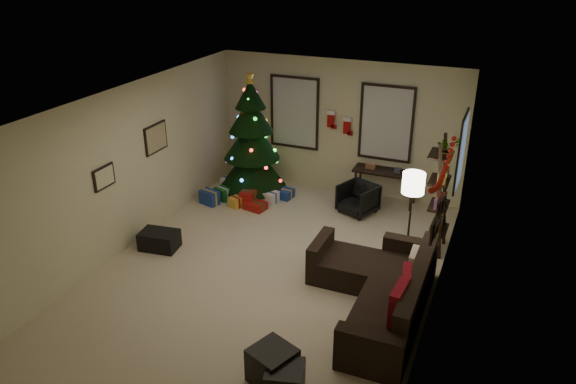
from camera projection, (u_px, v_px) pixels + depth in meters
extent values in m
plane|color=beige|center=(267.00, 272.00, 8.56)|extent=(7.00, 7.00, 0.00)
plane|color=white|center=(264.00, 104.00, 7.44)|extent=(7.00, 7.00, 0.00)
plane|color=beige|center=(339.00, 127.00, 10.94)|extent=(5.00, 0.00, 5.00)
plane|color=beige|center=(107.00, 339.00, 5.06)|extent=(5.00, 0.00, 5.00)
plane|color=beige|center=(126.00, 169.00, 8.88)|extent=(0.00, 7.00, 7.00)
plane|color=beige|center=(440.00, 225.00, 7.12)|extent=(0.00, 7.00, 7.00)
cube|color=#728CB2|center=(295.00, 112.00, 11.17)|extent=(0.94, 0.02, 1.35)
cube|color=beige|center=(295.00, 112.00, 11.17)|extent=(0.94, 0.03, 1.35)
cube|color=#728CB2|center=(386.00, 123.00, 10.50)|extent=(0.94, 0.02, 1.35)
cube|color=beige|center=(386.00, 123.00, 10.50)|extent=(0.94, 0.03, 1.35)
cube|color=#728CB2|center=(462.00, 151.00, 9.21)|extent=(0.05, 0.27, 1.17)
cube|color=beige|center=(462.00, 151.00, 9.21)|extent=(0.05, 0.45, 1.17)
cylinder|color=black|center=(253.00, 185.00, 11.28)|extent=(0.10, 0.10, 0.30)
cone|color=black|center=(252.00, 165.00, 11.09)|extent=(1.37, 1.37, 0.96)
cone|color=black|center=(252.00, 139.00, 10.87)|extent=(1.13, 1.13, 0.80)
cone|color=black|center=(251.00, 114.00, 10.66)|extent=(0.88, 0.88, 0.70)
cone|color=black|center=(250.00, 94.00, 10.49)|extent=(0.60, 0.60, 0.55)
cylinder|color=maroon|center=(253.00, 191.00, 11.34)|extent=(1.11, 1.11, 0.04)
cube|color=silver|center=(269.00, 197.00, 10.86)|extent=(0.35, 0.28, 0.22)
cube|color=maroon|center=(248.00, 198.00, 10.69)|extent=(0.28, 0.25, 0.30)
cube|color=navy|center=(286.00, 194.00, 11.03)|extent=(0.25, 0.30, 0.18)
cube|color=#14591E|center=(223.00, 194.00, 10.96)|extent=(0.30, 0.22, 0.25)
cube|color=gold|center=(236.00, 202.00, 10.66)|extent=(0.22, 0.22, 0.20)
cube|color=silver|center=(229.00, 184.00, 11.36)|extent=(0.26, 0.26, 0.28)
cube|color=maroon|center=(255.00, 206.00, 10.57)|extent=(0.40, 0.30, 0.15)
cube|color=navy|center=(210.00, 197.00, 10.76)|extent=(0.37, 0.23, 0.28)
cube|color=#14591E|center=(244.00, 195.00, 10.92)|extent=(0.33, 0.25, 0.25)
cube|color=black|center=(391.00, 305.00, 7.46)|extent=(0.82, 2.19, 0.38)
cube|color=black|center=(417.00, 284.00, 7.18)|extent=(0.20, 2.19, 0.46)
cube|color=black|center=(369.00, 354.00, 6.42)|extent=(0.82, 0.20, 0.60)
cube|color=black|center=(409.00, 256.00, 8.42)|extent=(0.82, 0.20, 0.60)
cube|color=black|center=(350.00, 268.00, 8.32)|extent=(0.77, 0.82, 0.38)
cube|color=black|center=(320.00, 256.00, 8.44)|extent=(0.18, 0.82, 0.60)
cube|color=maroon|center=(398.00, 303.00, 6.76)|extent=(0.16, 0.49, 0.48)
cube|color=maroon|center=(406.00, 284.00, 7.14)|extent=(0.18, 0.44, 0.42)
cube|color=beige|center=(414.00, 264.00, 7.60)|extent=(0.13, 0.40, 0.40)
cube|color=black|center=(273.00, 365.00, 6.36)|extent=(0.61, 0.61, 0.44)
cube|color=black|center=(285.00, 382.00, 6.14)|extent=(0.52, 0.52, 0.40)
cube|color=black|center=(386.00, 172.00, 10.62)|extent=(1.26, 0.45, 0.04)
cylinder|color=black|center=(355.00, 187.00, 10.80)|extent=(0.04, 0.04, 0.63)
cylinder|color=black|center=(360.00, 180.00, 11.10)|extent=(0.04, 0.04, 0.63)
cylinder|color=black|center=(411.00, 196.00, 10.41)|extent=(0.04, 0.04, 0.63)
cylinder|color=black|center=(415.00, 189.00, 10.71)|extent=(0.04, 0.04, 0.63)
imported|color=black|center=(358.00, 199.00, 10.35)|extent=(0.73, 0.71, 0.59)
cube|color=black|center=(440.00, 203.00, 8.57)|extent=(0.05, 0.05, 1.97)
cube|color=black|center=(445.00, 191.00, 9.01)|extent=(0.05, 0.05, 1.97)
cube|color=black|center=(436.00, 229.00, 9.04)|extent=(0.30, 0.55, 0.03)
cube|color=black|center=(439.00, 206.00, 8.86)|extent=(0.30, 0.55, 0.03)
cube|color=black|center=(442.00, 181.00, 8.68)|extent=(0.30, 0.55, 0.03)
cube|color=black|center=(446.00, 155.00, 8.50)|extent=(0.30, 0.55, 0.03)
imported|color=#4C4C4C|center=(448.00, 145.00, 8.53)|extent=(0.63, 0.63, 0.53)
cylinder|color=black|center=(405.00, 265.00, 8.73)|extent=(0.28, 0.28, 0.03)
cylinder|color=black|center=(409.00, 227.00, 8.44)|extent=(0.03, 0.03, 1.34)
cylinder|color=white|center=(413.00, 183.00, 8.14)|extent=(0.34, 0.34, 0.32)
cube|color=black|center=(156.00, 138.00, 9.46)|extent=(0.04, 0.60, 0.50)
cube|color=tan|center=(156.00, 138.00, 9.46)|extent=(0.01, 0.54, 0.45)
cube|color=black|center=(104.00, 177.00, 8.38)|extent=(0.04, 0.45, 0.35)
cube|color=beige|center=(104.00, 177.00, 8.38)|extent=(0.01, 0.41, 0.31)
cube|color=black|center=(433.00, 232.00, 6.54)|extent=(0.03, 0.22, 0.28)
cube|color=black|center=(439.00, 208.00, 6.77)|extent=(0.03, 0.18, 0.22)
cube|color=black|center=(436.00, 230.00, 6.90)|extent=(0.03, 0.20, 0.16)
cube|color=black|center=(442.00, 206.00, 7.12)|extent=(0.03, 0.26, 0.20)
cube|color=black|center=(445.00, 202.00, 7.45)|extent=(0.03, 0.18, 0.24)
cube|color=black|center=(447.00, 182.00, 7.33)|extent=(0.03, 0.16, 0.16)
cube|color=#990F0C|center=(331.00, 120.00, 10.85)|extent=(0.14, 0.04, 0.30)
cube|color=white|center=(331.00, 113.00, 10.79)|extent=(0.16, 0.05, 0.08)
cube|color=#990F0C|center=(334.00, 127.00, 10.88)|extent=(0.10, 0.04, 0.08)
cube|color=#990F0C|center=(347.00, 127.00, 10.80)|extent=(0.14, 0.04, 0.30)
cube|color=white|center=(347.00, 119.00, 10.74)|extent=(0.16, 0.05, 0.08)
cube|color=#990F0C|center=(350.00, 133.00, 10.83)|extent=(0.10, 0.04, 0.08)
cube|color=black|center=(159.00, 240.00, 9.18)|extent=(0.67, 0.49, 0.31)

